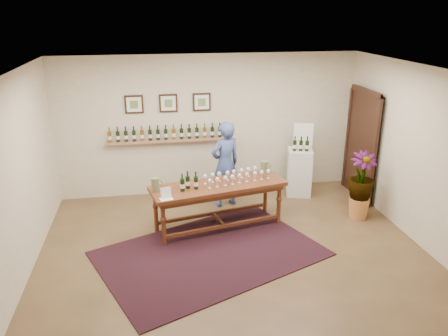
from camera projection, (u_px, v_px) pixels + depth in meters
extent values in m
plane|color=#523B24|center=(233.00, 250.00, 6.90)|extent=(6.00, 6.00, 0.00)
plane|color=beige|center=(209.00, 125.00, 8.73)|extent=(6.00, 0.00, 6.00)
plane|color=beige|center=(284.00, 257.00, 4.11)|extent=(6.00, 0.00, 6.00)
plane|color=beige|center=(17.00, 180.00, 5.94)|extent=(0.00, 5.00, 5.00)
plane|color=beige|center=(419.00, 156.00, 6.91)|extent=(0.00, 5.00, 5.00)
plane|color=beige|center=(234.00, 71.00, 5.94)|extent=(6.00, 6.00, 0.00)
cube|color=tan|center=(170.00, 140.00, 8.61)|extent=(2.50, 0.16, 0.04)
cube|color=black|center=(363.00, 146.00, 8.59)|extent=(0.10, 1.00, 2.10)
cube|color=black|center=(361.00, 146.00, 8.58)|extent=(0.04, 1.12, 2.22)
cube|color=black|center=(134.00, 104.00, 8.31)|extent=(0.35, 0.03, 0.35)
cube|color=white|center=(134.00, 105.00, 8.29)|extent=(0.28, 0.01, 0.28)
cube|color=olive|center=(134.00, 105.00, 8.29)|extent=(0.15, 0.00, 0.15)
cube|color=black|center=(168.00, 103.00, 8.42)|extent=(0.35, 0.03, 0.35)
cube|color=white|center=(168.00, 103.00, 8.40)|extent=(0.28, 0.01, 0.28)
cube|color=olive|center=(168.00, 103.00, 8.40)|extent=(0.15, 0.00, 0.15)
cube|color=black|center=(202.00, 102.00, 8.52)|extent=(0.35, 0.03, 0.35)
cube|color=white|center=(202.00, 102.00, 8.50)|extent=(0.28, 0.01, 0.28)
cube|color=olive|center=(202.00, 102.00, 8.50)|extent=(0.15, 0.00, 0.15)
cube|color=#40130B|center=(210.00, 253.00, 6.80)|extent=(3.86, 3.29, 0.02)
cube|color=#4B1C12|center=(218.00, 186.00, 7.37)|extent=(2.38, 1.19, 0.06)
cube|color=#4B1C12|center=(218.00, 190.00, 7.40)|extent=(2.24, 1.04, 0.10)
cylinder|color=#4B1C12|center=(163.00, 225.00, 6.92)|extent=(0.09, 0.09, 0.75)
cylinder|color=#4B1C12|center=(279.00, 204.00, 7.65)|extent=(0.09, 0.09, 0.75)
cylinder|color=#4B1C12|center=(156.00, 211.00, 7.38)|extent=(0.09, 0.09, 0.75)
cylinder|color=#4B1C12|center=(265.00, 193.00, 8.10)|extent=(0.09, 0.09, 0.75)
cube|color=#4B1C12|center=(224.00, 226.00, 7.37)|extent=(2.04, 0.48, 0.05)
cube|color=#4B1C12|center=(213.00, 213.00, 7.82)|extent=(2.04, 0.48, 0.05)
cube|color=#4B1C12|center=(218.00, 219.00, 7.59)|extent=(0.16, 0.52, 0.05)
cube|color=white|center=(166.00, 193.00, 6.78)|extent=(0.23, 0.18, 0.18)
cube|color=silver|center=(299.00, 172.00, 8.85)|extent=(0.58, 0.58, 0.95)
cube|color=white|center=(303.00, 135.00, 8.73)|extent=(0.38, 0.12, 0.53)
cone|color=#CB7E43|center=(358.00, 208.00, 7.92)|extent=(0.37, 0.37, 0.39)
imported|color=#163415|center=(362.00, 180.00, 7.73)|extent=(0.61, 0.61, 0.68)
imported|color=#3D5191|center=(225.00, 164.00, 8.23)|extent=(0.71, 0.59, 1.66)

